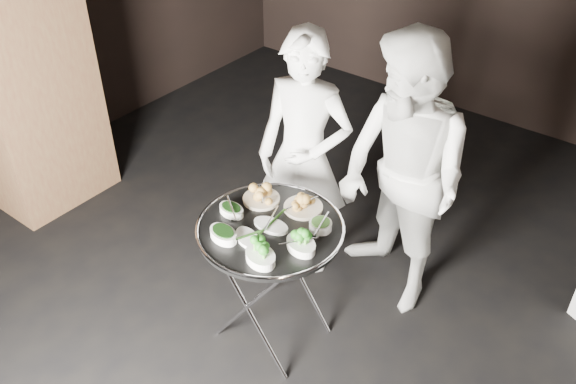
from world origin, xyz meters
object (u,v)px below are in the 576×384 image
Objects in this scene: serving_tray at (270,228)px; waiter_left at (304,158)px; tray_stand at (271,278)px; waiter_right at (402,179)px.

waiter_left is (-0.26, 0.64, 0.00)m from serving_tray.
waiter_right is (0.36, 0.74, 0.41)m from tray_stand.
waiter_left reaches higher than serving_tray.
tray_stand is at bearing -90.97° from waiter_right.
waiter_right reaches higher than waiter_left.
waiter_right reaches higher than serving_tray.
tray_stand is 0.78m from waiter_left.
waiter_right is at bearing -5.92° from waiter_left.
waiter_left is 0.62m from waiter_right.
tray_stand is 0.46× the size of waiter_right.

